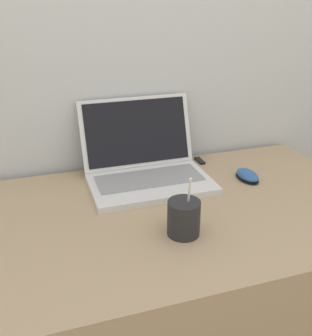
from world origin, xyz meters
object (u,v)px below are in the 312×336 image
(laptop, at_px, (146,164))
(computer_mouse, at_px, (247,175))
(usb_stick, at_px, (200,161))
(drink_cup, at_px, (184,217))

(laptop, height_order, computer_mouse, laptop)
(computer_mouse, xyz_separation_m, usb_stick, (-0.09, 0.19, -0.01))
(laptop, xyz_separation_m, usb_stick, (0.23, 0.08, -0.05))
(usb_stick, bearing_deg, laptop, -161.13)
(laptop, bearing_deg, usb_stick, 18.87)
(usb_stick, bearing_deg, computer_mouse, -63.62)
(drink_cup, xyz_separation_m, computer_mouse, (0.33, 0.24, -0.04))
(drink_cup, height_order, usb_stick, drink_cup)
(drink_cup, bearing_deg, computer_mouse, 36.21)
(laptop, height_order, usb_stick, laptop)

